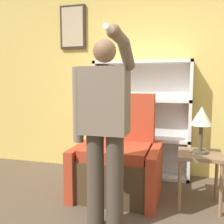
% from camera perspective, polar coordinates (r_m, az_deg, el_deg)
% --- Properties ---
extents(wall_back, '(8.00, 0.11, 2.80)m').
position_cam_1_polar(wall_back, '(3.71, 9.97, 8.21)').
color(wall_back, '#E0C160').
rests_on(wall_back, ground_plane).
extents(bookcase, '(1.31, 0.28, 1.58)m').
position_cam_1_polar(bookcase, '(3.63, 4.73, -1.64)').
color(bookcase, white).
rests_on(bookcase, ground_plane).
extents(armchair, '(0.95, 0.81, 1.16)m').
position_cam_1_polar(armchair, '(3.10, 1.47, -10.78)').
color(armchair, '#4C3823').
rests_on(armchair, ground_plane).
extents(person_standing, '(0.54, 0.78, 1.65)m').
position_cam_1_polar(person_standing, '(2.18, -1.72, -3.17)').
color(person_standing, '#473D33').
rests_on(person_standing, ground_plane).
extents(side_table, '(0.44, 0.44, 0.57)m').
position_cam_1_polar(side_table, '(2.92, 18.54, -10.29)').
color(side_table, '#846647').
rests_on(side_table, ground_plane).
extents(table_lamp, '(0.22, 0.22, 0.48)m').
position_cam_1_polar(table_lamp, '(2.82, 18.89, -1.52)').
color(table_lamp, '#4C4233').
rests_on(table_lamp, side_table).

